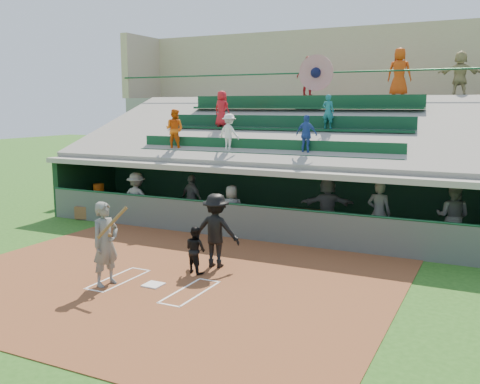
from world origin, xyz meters
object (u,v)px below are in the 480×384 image
at_px(catcher, 195,250).
at_px(white_table, 98,203).
at_px(home_plate, 153,285).
at_px(water_cooler, 99,189).
at_px(batter_at_plate, 106,244).

distance_m(catcher, white_table, 9.00).
bearing_deg(white_table, home_plate, -63.27).
relative_size(catcher, white_table, 1.46).
xyz_separation_m(white_table, water_cooler, (0.07, 0.01, 0.57)).
relative_size(home_plate, white_table, 0.52).
bearing_deg(catcher, home_plate, 91.64).
bearing_deg(catcher, water_cooler, -15.38).
xyz_separation_m(home_plate, batter_at_plate, (-1.02, -0.44, 0.99)).
distance_m(white_table, water_cooler, 0.57).
bearing_deg(water_cooler, home_plate, -41.88).
bearing_deg(white_table, catcher, -55.37).
bearing_deg(home_plate, catcher, 73.06).
xyz_separation_m(batter_at_plate, catcher, (1.42, 1.74, -0.41)).
distance_m(home_plate, batter_at_plate, 1.49).
distance_m(batter_at_plate, water_cooler, 9.02).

